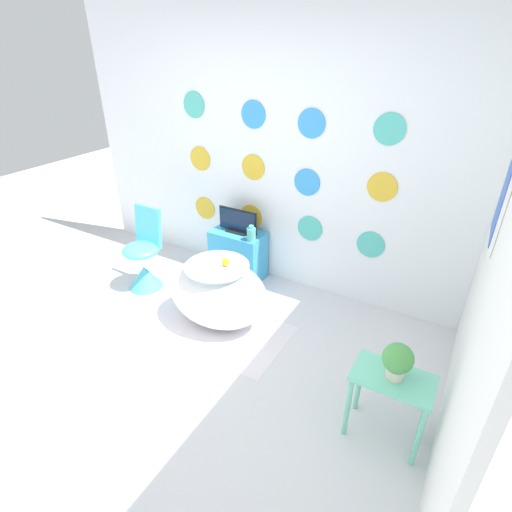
# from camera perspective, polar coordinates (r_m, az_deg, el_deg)

# --- Properties ---
(ground_plane) EXTENTS (12.00, 12.00, 0.00)m
(ground_plane) POSITION_cam_1_polar(r_m,az_deg,el_deg) (3.07, -15.39, -19.85)
(ground_plane) COLOR silver
(wall_back_dotted) EXTENTS (4.56, 0.05, 2.60)m
(wall_back_dotted) POSITION_cam_1_polar(r_m,az_deg,el_deg) (3.79, 3.67, 14.15)
(wall_back_dotted) COLOR white
(wall_back_dotted) RESTS_ON ground_plane
(wall_right) EXTENTS (0.06, 2.97, 2.60)m
(wall_right) POSITION_cam_1_polar(r_m,az_deg,el_deg) (2.47, 31.33, 1.78)
(wall_right) COLOR silver
(wall_right) RESTS_ON ground_plane
(rug) EXTENTS (1.39, 0.73, 0.01)m
(rug) POSITION_cam_1_polar(r_m,az_deg,el_deg) (3.62, -6.49, -9.82)
(rug) COLOR silver
(rug) RESTS_ON ground_plane
(bathtub) EXTENTS (0.91, 0.67, 0.58)m
(bathtub) POSITION_cam_1_polar(r_m,az_deg,el_deg) (3.52, -5.41, -5.22)
(bathtub) COLOR white
(bathtub) RESTS_ON ground_plane
(rubber_duck) EXTENTS (0.07, 0.07, 0.08)m
(rubber_duck) POSITION_cam_1_polar(r_m,az_deg,el_deg) (3.32, -4.35, -0.80)
(rubber_duck) COLOR yellow
(rubber_duck) RESTS_ON bathtub
(chair) EXTENTS (0.36, 0.36, 0.83)m
(chair) POSITION_cam_1_polar(r_m,az_deg,el_deg) (4.15, -15.70, -0.98)
(chair) COLOR #4CC6DB
(chair) RESTS_ON ground_plane
(tv_cabinet) EXTENTS (0.55, 0.32, 0.52)m
(tv_cabinet) POSITION_cam_1_polar(r_m,az_deg,el_deg) (4.17, -2.53, 0.23)
(tv_cabinet) COLOR #389ED6
(tv_cabinet) RESTS_ON ground_plane
(tv) EXTENTS (0.43, 0.12, 0.25)m
(tv) POSITION_cam_1_polar(r_m,az_deg,el_deg) (4.01, -2.63, 4.83)
(tv) COLOR black
(tv) RESTS_ON tv_cabinet
(vase) EXTENTS (0.09, 0.09, 0.16)m
(vase) POSITION_cam_1_polar(r_m,az_deg,el_deg) (3.85, -0.68, 3.17)
(vase) COLOR #51B2AD
(vase) RESTS_ON tv_cabinet
(side_table) EXTENTS (0.47, 0.29, 0.50)m
(side_table) POSITION_cam_1_polar(r_m,az_deg,el_deg) (2.65, 18.70, -17.66)
(side_table) COLOR #72D8B7
(side_table) RESTS_ON ground_plane
(potted_plant_left) EXTENTS (0.18, 0.18, 0.24)m
(potted_plant_left) POSITION_cam_1_polar(r_m,az_deg,el_deg) (2.49, 19.58, -13.82)
(potted_plant_left) COLOR beige
(potted_plant_left) RESTS_ON side_table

